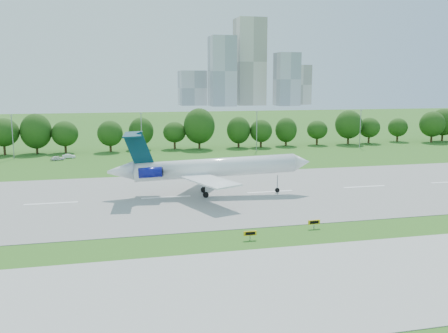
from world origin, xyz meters
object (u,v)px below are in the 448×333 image
airliner (205,167)px  service_vehicle_b (57,158)px  service_vehicle_a (69,156)px  taxi_sign_left (250,233)px

airliner → service_vehicle_b: size_ratio=10.66×
airliner → service_vehicle_b: (-30.48, 51.26, -4.69)m
airliner → service_vehicle_a: bearing=122.9°
service_vehicle_b → taxi_sign_left: bearing=-176.2°
airliner → service_vehicle_a: 61.41m
taxi_sign_left → airliner: bearing=92.8°
airliner → service_vehicle_b: 59.82m
service_vehicle_b → airliner: bearing=-166.9°
airliner → service_vehicle_b: bearing=126.7°
airliner → service_vehicle_b: airliner is taller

